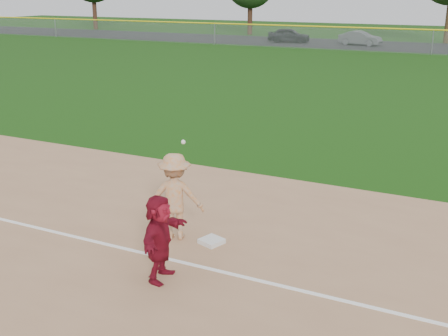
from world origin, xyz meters
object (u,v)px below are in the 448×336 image
at_px(base_runner, 160,238).
at_px(first_base, 212,241).
at_px(car_left, 289,35).
at_px(car_mid, 360,38).

bearing_deg(base_runner, first_base, -11.26).
xyz_separation_m(first_base, base_runner, (-0.14, -1.77, 0.78)).
bearing_deg(base_runner, car_left, 10.57).
distance_m(base_runner, car_mid, 47.48).
xyz_separation_m(base_runner, car_left, (-14.46, 46.76, -0.12)).
bearing_deg(car_mid, car_left, 98.29).
relative_size(base_runner, car_mid, 0.41).
bearing_deg(car_left, base_runner, -172.60).
relative_size(first_base, car_left, 0.10).
xyz_separation_m(first_base, car_mid, (-7.47, 45.15, 0.60)).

